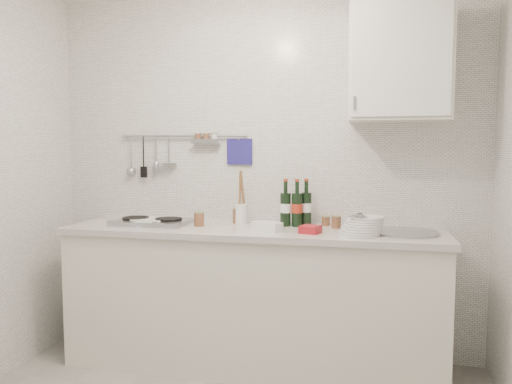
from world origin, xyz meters
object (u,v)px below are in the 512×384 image
plate_stack_sink (362,226)px  wine_bottles (296,203)px  utensil_crock (241,211)px  wall_cabinet (399,64)px  plate_stack_hob (148,221)px

plate_stack_sink → wine_bottles: size_ratio=0.89×
plate_stack_sink → utensil_crock: (-0.82, 0.28, 0.03)m
wall_cabinet → wine_bottles: bearing=178.1°
plate_stack_hob → utensil_crock: bearing=18.0°
wall_cabinet → wine_bottles: 1.08m
plate_stack_hob → wall_cabinet: bearing=5.0°
plate_stack_hob → wine_bottles: size_ratio=0.91×
utensil_crock → plate_stack_hob: bearing=-162.0°
plate_stack_hob → plate_stack_sink: plate_stack_sink is taller
plate_stack_sink → utensil_crock: 0.86m
wall_cabinet → wine_bottles: size_ratio=2.26×
wine_bottles → plate_stack_sink: bearing=-29.4°
plate_stack_hob → wine_bottles: wine_bottles is taller
utensil_crock → wine_bottles: bearing=-4.7°
wall_cabinet → plate_stack_hob: bearing=-175.0°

